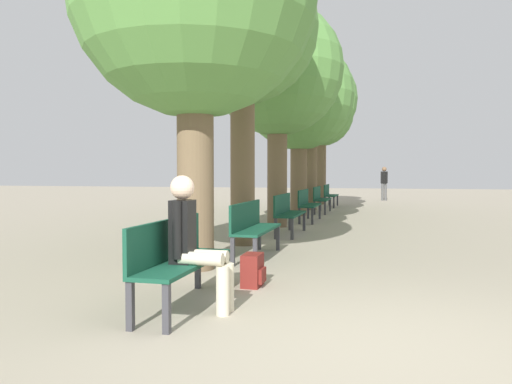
{
  "coord_description": "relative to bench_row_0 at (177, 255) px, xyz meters",
  "views": [
    {
      "loc": [
        0.08,
        -4.01,
        1.37
      ],
      "look_at": [
        -1.94,
        4.02,
        1.05
      ],
      "focal_mm": 35.0,
      "sensor_mm": 36.0,
      "label": 1
    }
  ],
  "objects": [
    {
      "name": "ground_plane",
      "position": [
        1.94,
        -0.68,
        -0.53
      ],
      "size": [
        80.0,
        80.0,
        0.0
      ],
      "primitive_type": "plane",
      "color": "gray"
    },
    {
      "name": "bench_row_0",
      "position": [
        0.0,
        0.0,
        0.0
      ],
      "size": [
        0.43,
        1.73,
        0.89
      ],
      "color": "#144733",
      "rests_on": "ground_plane"
    },
    {
      "name": "bench_row_1",
      "position": [
        0.0,
        3.06,
        0.0
      ],
      "size": [
        0.43,
        1.73,
        0.89
      ],
      "color": "#144733",
      "rests_on": "ground_plane"
    },
    {
      "name": "bench_row_2",
      "position": [
        0.0,
        6.12,
        0.0
      ],
      "size": [
        0.43,
        1.73,
        0.89
      ],
      "color": "#144733",
      "rests_on": "ground_plane"
    },
    {
      "name": "bench_row_3",
      "position": [
        0.0,
        9.18,
        0.0
      ],
      "size": [
        0.43,
        1.73,
        0.89
      ],
      "color": "#144733",
      "rests_on": "ground_plane"
    },
    {
      "name": "bench_row_4",
      "position": [
        0.0,
        12.24,
        0.0
      ],
      "size": [
        0.43,
        1.73,
        0.89
      ],
      "color": "#144733",
      "rests_on": "ground_plane"
    },
    {
      "name": "bench_row_5",
      "position": [
        0.0,
        15.3,
        0.0
      ],
      "size": [
        0.43,
        1.73,
        0.89
      ],
      "color": "#144733",
      "rests_on": "ground_plane"
    },
    {
      "name": "tree_row_1",
      "position": [
        -0.53,
        4.39,
        3.48
      ],
      "size": [
        2.85,
        2.85,
        5.51
      ],
      "color": "brown",
      "rests_on": "ground_plane"
    },
    {
      "name": "tree_row_2",
      "position": [
        -0.53,
        7.62,
        3.36
      ],
      "size": [
        3.31,
        3.31,
        5.6
      ],
      "color": "brown",
      "rests_on": "ground_plane"
    },
    {
      "name": "tree_row_3",
      "position": [
        -0.53,
        10.97,
        3.23
      ],
      "size": [
        3.46,
        3.46,
        5.54
      ],
      "color": "brown",
      "rests_on": "ground_plane"
    },
    {
      "name": "tree_row_4",
      "position": [
        -0.53,
        13.52,
        3.46
      ],
      "size": [
        3.42,
        3.42,
        5.75
      ],
      "color": "brown",
      "rests_on": "ground_plane"
    },
    {
      "name": "tree_row_5",
      "position": [
        -0.53,
        16.86,
        3.3
      ],
      "size": [
        2.79,
        2.79,
        5.3
      ],
      "color": "brown",
      "rests_on": "ground_plane"
    },
    {
      "name": "person_seated",
      "position": [
        0.23,
        -0.1,
        0.18
      ],
      "size": [
        0.63,
        0.35,
        1.34
      ],
      "color": "beige",
      "rests_on": "ground_plane"
    },
    {
      "name": "backpack",
      "position": [
        0.53,
        1.07,
        -0.34
      ],
      "size": [
        0.25,
        0.35,
        0.39
      ],
      "color": "maroon",
      "rests_on": "ground_plane"
    },
    {
      "name": "pedestrian_near",
      "position": [
        2.15,
        20.4,
        0.41
      ],
      "size": [
        0.33,
        0.28,
        1.65
      ],
      "color": "#4C4C4C",
      "rests_on": "ground_plane"
    }
  ]
}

